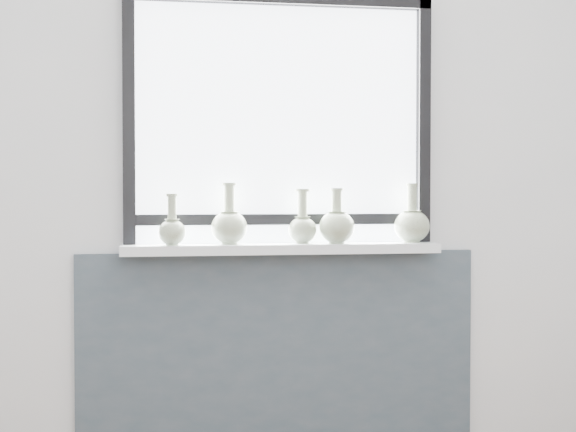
{
  "coord_description": "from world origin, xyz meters",
  "views": [
    {
      "loc": [
        -0.49,
        -1.58,
        1.11
      ],
      "look_at": [
        0.0,
        1.55,
        1.02
      ],
      "focal_mm": 50.0,
      "sensor_mm": 36.0,
      "label": 1
    }
  ],
  "objects": [
    {
      "name": "vase_b",
      "position": [
        -0.22,
        1.71,
        0.98
      ],
      "size": [
        0.15,
        0.15,
        0.25
      ],
      "rotation": [
        0.0,
        0.0,
        -0.16
      ],
      "color": "#A5B594",
      "rests_on": "windowsill"
    },
    {
      "name": "vase_c",
      "position": [
        0.09,
        1.71,
        0.97
      ],
      "size": [
        0.12,
        0.12,
        0.23
      ],
      "rotation": [
        0.0,
        0.0,
        0.33
      ],
      "color": "#A5B594",
      "rests_on": "windowsill"
    },
    {
      "name": "vase_d",
      "position": [
        0.23,
        1.68,
        0.98
      ],
      "size": [
        0.15,
        0.15,
        0.23
      ],
      "rotation": [
        0.0,
        0.0,
        0.13
      ],
      "color": "#A5B594",
      "rests_on": "windowsill"
    },
    {
      "name": "back_wall",
      "position": [
        0.0,
        1.81,
        1.3
      ],
      "size": [
        3.6,
        0.02,
        2.6
      ],
      "primitive_type": "cube",
      "color": "silver",
      "rests_on": "ground"
    },
    {
      "name": "vase_e",
      "position": [
        0.56,
        1.71,
        0.98
      ],
      "size": [
        0.15,
        0.15,
        0.25
      ],
      "rotation": [
        0.0,
        0.0,
        -0.16
      ],
      "color": "#A5B594",
      "rests_on": "windowsill"
    },
    {
      "name": "windowsill",
      "position": [
        0.0,
        1.71,
        0.88
      ],
      "size": [
        1.32,
        0.18,
        0.04
      ],
      "primitive_type": "cube",
      "color": "white",
      "rests_on": "apron_panel"
    },
    {
      "name": "window",
      "position": [
        0.0,
        1.77,
        1.44
      ],
      "size": [
        1.3,
        0.06,
        1.05
      ],
      "color": "black",
      "rests_on": "windowsill"
    },
    {
      "name": "apron_panel",
      "position": [
        0.0,
        1.78,
        0.43
      ],
      "size": [
        1.7,
        0.03,
        0.86
      ],
      "primitive_type": "cube",
      "color": "#444E58",
      "rests_on": "ground"
    },
    {
      "name": "vase_a",
      "position": [
        -0.45,
        1.68,
        0.97
      ],
      "size": [
        0.11,
        0.11,
        0.21
      ],
      "rotation": [
        0.0,
        0.0,
        -0.25
      ],
      "color": "#A5B594",
      "rests_on": "windowsill"
    }
  ]
}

